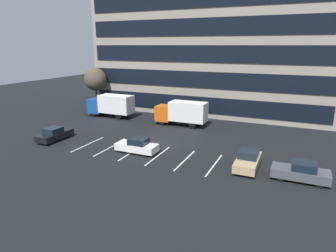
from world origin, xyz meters
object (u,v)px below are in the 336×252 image
Objects in this scene: sedan_black at (55,134)px; box_truck_blue at (111,105)px; sedan_tan at (248,160)px; sedan_white at (137,146)px; bare_tree at (95,80)px; box_truck_orange at (182,112)px; sedan_charcoal at (301,172)px.

box_truck_blue is at bearing 92.97° from sedan_black.
sedan_black is at bearing -87.03° from box_truck_blue.
sedan_tan reaches higher than sedan_white.
bare_tree reaches higher than box_truck_blue.
box_truck_blue reaches higher than sedan_tan.
box_truck_orange reaches higher than sedan_white.
bare_tree reaches higher than sedan_black.
box_truck_orange is at bearing 47.70° from sedan_black.
sedan_black reaches higher than sedan_white.
sedan_charcoal is (14.91, -0.25, 0.03)m from sedan_white.
sedan_charcoal is at bearing -38.48° from box_truck_orange.
sedan_tan is at bearing 2.90° from sedan_white.
box_truck_orange is 15.92m from sedan_black.
box_truck_blue is 28.54m from sedan_charcoal.
sedan_charcoal is at bearing -25.99° from bare_tree.
box_truck_blue reaches higher than sedan_charcoal.
sedan_black is (-10.69, -11.75, -1.10)m from box_truck_orange.
sedan_white is at bearing 2.01° from sedan_black.
bare_tree reaches higher than sedan_white.
bare_tree is (-5.72, 15.25, 4.27)m from sedan_black.
sedan_tan is 10.70m from sedan_white.
bare_tree is (-16.41, 3.50, 3.17)m from box_truck_orange.
sedan_charcoal reaches higher than sedan_white.
sedan_black is at bearing -179.74° from sedan_charcoal.
sedan_white is at bearing -42.70° from bare_tree.
sedan_black is 25.32m from sedan_charcoal.
sedan_white is at bearing 179.05° from sedan_charcoal.
bare_tree is at bearing 151.86° from sedan_tan.
bare_tree is (-26.82, 14.34, 4.25)m from sedan_tan.
sedan_tan is at bearing 169.41° from sedan_charcoal.
bare_tree is at bearing 154.01° from sedan_charcoal.
box_truck_orange reaches higher than sedan_tan.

